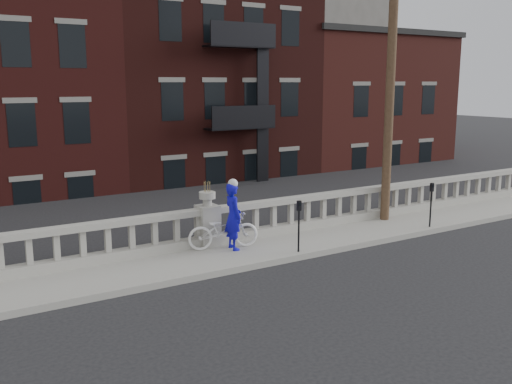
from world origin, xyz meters
TOP-DOWN VIEW (x-y plane):
  - ground at (0.00, 0.00)m, footprint 120.00×120.00m
  - sidewalk at (0.00, 3.00)m, footprint 32.00×2.20m
  - balustrade at (0.00, 3.95)m, footprint 28.00×0.34m
  - planter_pedestal at (0.00, 3.95)m, footprint 0.55×0.55m
  - lower_level at (0.56, 23.04)m, footprint 80.00×44.00m
  - utility_pole at (6.20, 3.60)m, footprint 1.60×0.28m
  - parking_meter_d at (1.72, 2.15)m, footprint 0.10×0.09m
  - parking_meter_e at (6.67, 2.15)m, footprint 0.10×0.09m
  - bicycle at (0.22, 3.47)m, footprint 2.00×1.10m
  - cyclist at (0.40, 3.27)m, footprint 0.48×0.68m

SIDE VIEW (x-z plane):
  - ground at x=0.00m, z-range 0.00..0.00m
  - sidewalk at x=0.00m, z-range 0.00..0.15m
  - balustrade at x=0.00m, z-range 0.13..1.16m
  - bicycle at x=0.22m, z-range 0.15..1.15m
  - planter_pedestal at x=0.00m, z-range -0.05..1.71m
  - parking_meter_d at x=1.72m, z-range 0.32..1.68m
  - parking_meter_e at x=6.67m, z-range 0.32..1.68m
  - cyclist at x=0.40m, z-range 0.15..1.93m
  - lower_level at x=0.56m, z-range -7.77..13.03m
  - utility_pole at x=6.20m, z-range 0.24..10.24m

